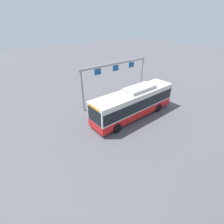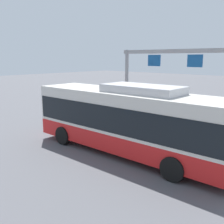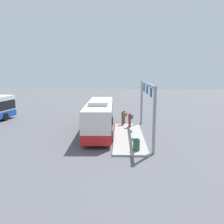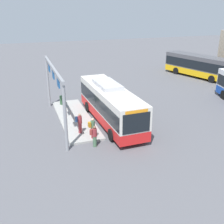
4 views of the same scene
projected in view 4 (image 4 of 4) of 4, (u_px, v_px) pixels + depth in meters
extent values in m
plane|color=#56565B|center=(110.00, 122.00, 24.74)|extent=(120.00, 120.00, 0.00)
cube|color=#9E9E99|center=(75.00, 118.00, 25.30)|extent=(10.00, 2.80, 0.16)
cube|color=red|center=(110.00, 114.00, 24.46)|extent=(10.73, 2.79, 0.85)
cube|color=silver|center=(110.00, 99.00, 23.96)|extent=(10.73, 2.79, 1.90)
cube|color=black|center=(110.00, 101.00, 24.03)|extent=(10.52, 2.83, 1.20)
cube|color=black|center=(137.00, 123.00, 19.33)|extent=(0.10, 2.13, 1.50)
cube|color=#B7B7BC|center=(107.00, 84.00, 24.24)|extent=(3.78, 1.85, 0.36)
cube|color=orange|center=(136.00, 112.00, 19.08)|extent=(0.17, 1.75, 0.28)
cylinder|color=black|center=(140.00, 130.00, 21.87)|extent=(1.01, 0.33, 1.00)
cylinder|color=black|center=(112.00, 135.00, 21.09)|extent=(1.01, 0.33, 1.00)
cylinder|color=black|center=(111.00, 104.00, 27.69)|extent=(1.01, 0.33, 1.00)
cylinder|color=black|center=(88.00, 107.00, 26.90)|extent=(1.01, 0.33, 1.00)
cylinder|color=black|center=(224.00, 95.00, 30.51)|extent=(1.04, 0.49, 1.00)
cube|color=#EAAD14|center=(197.00, 71.00, 40.05)|extent=(10.52, 5.48, 0.85)
cube|color=#4C4C51|center=(198.00, 62.00, 39.55)|extent=(10.52, 5.48, 1.90)
cube|color=black|center=(198.00, 63.00, 39.62)|extent=(10.34, 5.46, 1.20)
cylinder|color=black|center=(222.00, 76.00, 38.34)|extent=(1.04, 0.59, 1.00)
cylinder|color=black|center=(212.00, 79.00, 37.00)|extent=(1.04, 0.59, 1.00)
cylinder|color=black|center=(186.00, 69.00, 43.00)|extent=(1.04, 0.59, 1.00)
cylinder|color=black|center=(176.00, 71.00, 41.67)|extent=(1.04, 0.59, 1.00)
cylinder|color=#476B4C|center=(95.00, 141.00, 20.27)|extent=(0.37, 0.37, 0.85)
cylinder|color=maroon|center=(95.00, 132.00, 20.00)|extent=(0.45, 0.45, 0.60)
sphere|color=brown|center=(94.00, 127.00, 19.85)|extent=(0.22, 0.22, 0.22)
cube|color=maroon|center=(91.00, 132.00, 20.02)|extent=(0.33, 0.28, 0.40)
cylinder|color=maroon|center=(93.00, 133.00, 21.22)|extent=(0.30, 0.30, 0.85)
cylinder|color=#476B4C|center=(93.00, 124.00, 20.96)|extent=(0.37, 0.37, 0.60)
sphere|color=tan|center=(93.00, 120.00, 20.81)|extent=(0.22, 0.22, 0.22)
cube|color=#BF7F1E|center=(90.00, 125.00, 20.85)|extent=(0.30, 0.20, 0.40)
cylinder|color=maroon|center=(80.00, 128.00, 22.09)|extent=(0.36, 0.36, 0.85)
cylinder|color=maroon|center=(80.00, 120.00, 21.82)|extent=(0.43, 0.43, 0.60)
sphere|color=#9E755B|center=(80.00, 115.00, 21.67)|extent=(0.22, 0.22, 0.22)
cube|color=#335993|center=(76.00, 119.00, 21.81)|extent=(0.32, 0.26, 0.40)
cylinder|color=gray|center=(48.00, 82.00, 27.68)|extent=(0.24, 0.24, 5.20)
cylinder|color=gray|center=(65.00, 117.00, 18.93)|extent=(0.24, 0.24, 5.20)
cube|color=gray|center=(53.00, 68.00, 22.41)|extent=(10.35, 0.20, 0.24)
cube|color=#144C8C|center=(49.00, 68.00, 25.02)|extent=(0.90, 0.08, 0.70)
cube|color=#144C8C|center=(53.00, 74.00, 22.61)|extent=(0.90, 0.08, 0.70)
cube|color=#144C8C|center=(58.00, 83.00, 20.20)|extent=(0.90, 0.08, 0.70)
cylinder|color=#2D5133|center=(62.00, 100.00, 28.51)|extent=(0.52, 0.52, 0.90)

